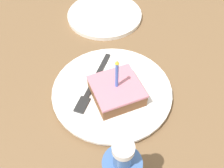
{
  "coord_description": "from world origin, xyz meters",
  "views": [
    {
      "loc": [
        0.39,
        -0.17,
        0.52
      ],
      "look_at": [
        0.02,
        -0.02,
        0.04
      ],
      "focal_mm": 42.0,
      "sensor_mm": 36.0,
      "label": 1
    }
  ],
  "objects_px": {
    "fork": "(92,85)",
    "side_plate": "(105,15)",
    "plate": "(112,91)",
    "cake_slice": "(117,91)"
  },
  "relations": [
    {
      "from": "fork",
      "to": "side_plate",
      "type": "relative_size",
      "value": 0.67
    },
    {
      "from": "fork",
      "to": "side_plate",
      "type": "height_order",
      "value": "fork"
    },
    {
      "from": "fork",
      "to": "plate",
      "type": "bearing_deg",
      "value": 55.26
    },
    {
      "from": "side_plate",
      "to": "cake_slice",
      "type": "bearing_deg",
      "value": -16.52
    },
    {
      "from": "cake_slice",
      "to": "fork",
      "type": "relative_size",
      "value": 0.74
    },
    {
      "from": "plate",
      "to": "side_plate",
      "type": "height_order",
      "value": "plate"
    },
    {
      "from": "fork",
      "to": "cake_slice",
      "type": "bearing_deg",
      "value": 39.39
    },
    {
      "from": "side_plate",
      "to": "plate",
      "type": "bearing_deg",
      "value": -18.01
    },
    {
      "from": "fork",
      "to": "side_plate",
      "type": "distance_m",
      "value": 0.31
    },
    {
      "from": "plate",
      "to": "fork",
      "type": "distance_m",
      "value": 0.05
    }
  ]
}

